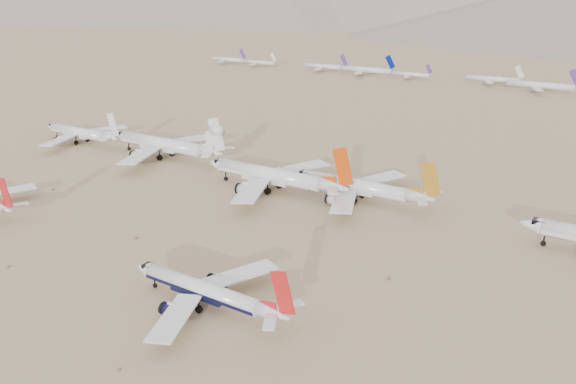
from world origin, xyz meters
name	(u,v)px	position (x,y,z in m)	size (l,w,h in m)	color
ground	(181,290)	(0.00, 0.00, 0.00)	(7000.00, 7000.00, 0.00)	#997959
main_airliner	(208,292)	(10.50, -2.47, 4.00)	(41.20, 40.24, 14.54)	silver
row2_gold_tail	(360,187)	(9.01, 74.94, 4.88)	(48.97, 47.89, 17.43)	silver
row2_orange_tail	(275,176)	(-19.60, 67.62, 5.49)	(54.88, 53.68, 19.58)	silver
row2_white_trijet	(168,145)	(-78.88, 77.06, 5.90)	(57.47, 56.17, 20.37)	silver
row2_white_twin	(82,133)	(-129.12, 74.02, 4.67)	(46.41, 45.41, 16.58)	silver
distant_storage_row	(529,83)	(9.87, 340.05, 4.42)	(562.50, 53.26, 15.65)	silver
desert_scrub	(4,298)	(-30.36, -24.48, 0.29)	(206.06, 121.67, 0.63)	brown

